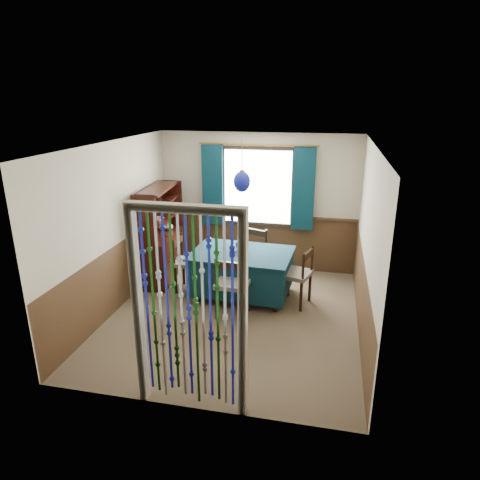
% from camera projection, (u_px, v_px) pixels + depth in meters
% --- Properties ---
extents(floor, '(4.00, 4.00, 0.00)m').
position_uv_depth(floor, '(234.00, 316.00, 6.33)').
color(floor, brown).
rests_on(floor, ground).
extents(ceiling, '(4.00, 4.00, 0.00)m').
position_uv_depth(ceiling, '(233.00, 145.00, 5.53)').
color(ceiling, silver).
rests_on(ceiling, ground).
extents(wall_back, '(3.60, 0.00, 3.60)m').
position_uv_depth(wall_back, '(258.00, 203.00, 7.78)').
color(wall_back, '#BEB49B').
rests_on(wall_back, ground).
extents(wall_front, '(3.60, 0.00, 3.60)m').
position_uv_depth(wall_front, '(186.00, 300.00, 4.08)').
color(wall_front, '#BEB49B').
rests_on(wall_front, ground).
extents(wall_left, '(0.00, 4.00, 4.00)m').
position_uv_depth(wall_left, '(114.00, 228.00, 6.29)').
color(wall_left, '#BEB49B').
rests_on(wall_left, ground).
extents(wall_right, '(0.00, 4.00, 4.00)m').
position_uv_depth(wall_right, '(368.00, 245.00, 5.57)').
color(wall_right, '#BEB49B').
rests_on(wall_right, ground).
extents(wainscot_back, '(3.60, 0.00, 3.60)m').
position_uv_depth(wainscot_back, '(257.00, 242.00, 8.01)').
color(wainscot_back, '#422B19').
rests_on(wainscot_back, ground).
extents(wainscot_front, '(3.60, 0.00, 3.60)m').
position_uv_depth(wainscot_front, '(190.00, 366.00, 4.34)').
color(wainscot_front, '#422B19').
rests_on(wainscot_front, ground).
extents(wainscot_left, '(0.00, 4.00, 4.00)m').
position_uv_depth(wainscot_left, '(120.00, 275.00, 6.53)').
color(wainscot_left, '#422B19').
rests_on(wainscot_left, ground).
extents(wainscot_right, '(0.00, 4.00, 4.00)m').
position_uv_depth(wainscot_right, '(361.00, 297.00, 5.82)').
color(wainscot_right, '#422B19').
rests_on(wainscot_right, ground).
extents(window, '(1.32, 0.12, 1.42)m').
position_uv_depth(window, '(258.00, 187.00, 7.64)').
color(window, black).
rests_on(window, wall_back).
extents(doorway, '(1.16, 0.12, 2.18)m').
position_uv_depth(doorway, '(189.00, 316.00, 4.20)').
color(doorway, silver).
rests_on(doorway, ground).
extents(dining_table, '(1.62, 1.17, 0.75)m').
position_uv_depth(dining_table, '(242.00, 271.00, 6.84)').
color(dining_table, '#0A2733').
rests_on(dining_table, floor).
extents(chair_near, '(0.49, 0.47, 0.95)m').
position_uv_depth(chair_near, '(232.00, 285.00, 6.19)').
color(chair_near, black).
rests_on(chair_near, floor).
extents(chair_far, '(0.59, 0.57, 0.93)m').
position_uv_depth(chair_far, '(252.00, 254.00, 7.41)').
color(chair_far, black).
rests_on(chair_far, floor).
extents(chair_left, '(0.44, 0.46, 0.93)m').
position_uv_depth(chair_left, '(188.00, 262.00, 7.05)').
color(chair_left, black).
rests_on(chair_left, floor).
extents(chair_right, '(0.56, 0.57, 0.94)m').
position_uv_depth(chair_right, '(297.00, 274.00, 6.56)').
color(chair_right, black).
rests_on(chair_right, floor).
extents(sideboard, '(0.55, 1.29, 1.65)m').
position_uv_depth(sideboard, '(161.00, 247.00, 7.49)').
color(sideboard, black).
rests_on(sideboard, floor).
extents(pendant_lamp, '(0.25, 0.25, 0.77)m').
position_uv_depth(pendant_lamp, '(242.00, 181.00, 6.37)').
color(pendant_lamp, olive).
rests_on(pendant_lamp, ceiling).
extents(vase_table, '(0.22, 0.22, 0.20)m').
position_uv_depth(vase_table, '(242.00, 244.00, 6.81)').
color(vase_table, navy).
rests_on(vase_table, dining_table).
extents(bowl_shelf, '(0.25, 0.25, 0.05)m').
position_uv_depth(bowl_shelf, '(158.00, 219.00, 7.11)').
color(bowl_shelf, beige).
rests_on(bowl_shelf, sideboard).
extents(vase_sideboard, '(0.17, 0.17, 0.17)m').
position_uv_depth(vase_sideboard, '(169.00, 225.00, 7.61)').
color(vase_sideboard, beige).
rests_on(vase_sideboard, sideboard).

